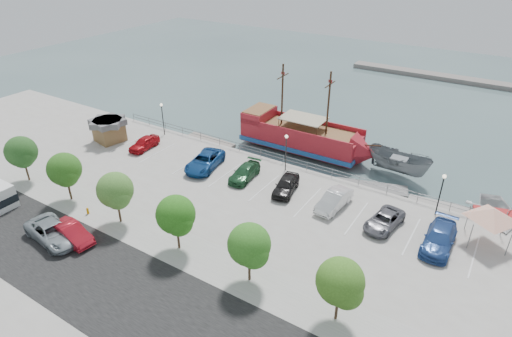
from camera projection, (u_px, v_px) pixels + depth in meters
The scene contains 32 objects.
ground at pixel (254, 205), 43.11m from camera, with size 160.00×160.00×0.00m, color #3E5556.
street at pixel (134, 298), 30.78m from camera, with size 100.00×8.00×0.04m, color black.
sidewalk at pixel (189, 252), 35.22m from camera, with size 100.00×4.00×0.05m, color #979792.
seawall_railing at pixel (291, 161), 48.16m from camera, with size 50.00×0.06×1.00m.
far_shore at pixel (459, 79), 78.98m from camera, with size 40.00×3.00×0.80m, color slate.
pirate_ship at pixel (310, 139), 52.59m from camera, with size 17.62×5.17×11.07m.
patrol_boat at pixel (398, 164), 47.70m from camera, with size 2.78×7.39×2.86m, color slate.
speedboat at pixel (496, 217), 40.15m from camera, with size 4.74×6.64×1.38m, color silver.
dock_west at pixel (210, 142), 55.80m from camera, with size 7.05×2.01×0.40m, color gray.
dock_mid at pixel (371, 188), 45.62m from camera, with size 7.53×2.15×0.43m, color slate.
dock_east at pixel (447, 210), 41.99m from camera, with size 7.56×2.16×0.43m, color gray.
shed at pixel (109, 129), 53.52m from camera, with size 4.11×4.11×2.87m.
canopy_tent at pixel (494, 209), 34.84m from camera, with size 5.52×5.52×3.85m.
street_van at pixel (53, 232), 36.28m from camera, with size 2.70×5.86×1.63m, color #8C989E.
street_sedan at pixel (72, 233), 36.26m from camera, with size 1.62×4.66×1.53m, color #AE1421.
fire_hydrant at pixel (88, 211), 39.84m from camera, with size 0.24×0.24×0.69m.
lamp_post_left at pixel (162, 113), 54.46m from camera, with size 0.36×0.36×4.28m.
lamp_post_mid at pixel (286, 146), 46.03m from camera, with size 0.36×0.36×4.28m.
lamp_post_right at pixel (442, 188), 38.54m from camera, with size 0.36×0.36×4.28m.
tree_a at pixel (22, 153), 43.81m from camera, with size 3.30×3.20×5.00m.
tree_b at pixel (65, 171), 40.54m from camera, with size 3.30×3.20×5.00m.
tree_c at pixel (116, 192), 37.26m from camera, with size 3.30×3.20×5.00m.
tree_d at pixel (177, 216), 33.98m from camera, with size 3.30×3.20×5.00m.
tree_e at pixel (250, 247), 30.70m from camera, with size 3.30×3.20×5.00m.
tree_f at pixel (342, 284), 27.43m from camera, with size 3.30×3.20×5.00m.
parked_car_a at pixel (144, 143), 51.86m from camera, with size 1.75×4.34×1.48m, color #B10F17.
parked_car_c at pixel (205, 161), 47.54m from camera, with size 2.75×5.95×1.65m, color navy.
parked_car_d at pixel (245, 173), 45.54m from camera, with size 1.96×4.83×1.40m, color #22532F.
parked_car_e at pixel (286, 185), 43.09m from camera, with size 1.88×4.68×1.59m, color black.
parked_car_f at pixel (334, 200), 40.60m from camera, with size 1.71×4.90×1.62m, color silver.
parked_car_g at pixel (384, 220), 37.98m from camera, with size 2.21×4.79×1.33m, color slate.
parked_car_h at pixel (439, 238), 35.50m from camera, with size 2.31×5.67×1.64m, color #28498C.
Camera 1 is at (19.42, -30.31, 23.02)m, focal length 30.00 mm.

